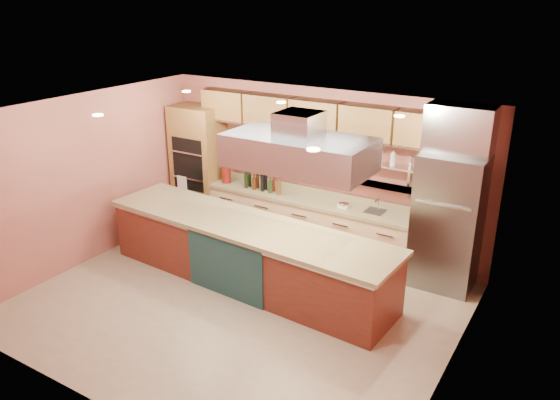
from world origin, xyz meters
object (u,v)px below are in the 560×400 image
Objects in this scene: island at (247,253)px; flower_vase at (226,175)px; kitchen_scale at (344,204)px; refrigerator at (447,222)px; green_canister at (287,143)px; copper_kettle at (265,140)px.

flower_vase is at bearing 138.15° from island.
island is 1.84m from kitchen_scale.
refrigerator is at bearing 0.09° from kitchen_scale.
kitchen_scale is at bearing -10.09° from green_canister.
kitchen_scale is 1.89m from copper_kettle.
refrigerator is at bearing 33.73° from island.
flower_vase is at bearing 179.86° from refrigerator.
copper_kettle reaches higher than kitchen_scale.
kitchen_scale is (-1.71, 0.01, -0.07)m from refrigerator.
green_canister is at bearing 0.00° from copper_kettle.
refrigerator is 11.91× the size of kitchen_scale.
kitchen_scale is (2.42, 0.00, -0.11)m from flower_vase.
copper_kettle is (-0.79, 1.75, 1.29)m from island.
green_canister is (-0.33, 1.75, 1.30)m from island.
refrigerator is 1.71m from kitchen_scale.
copper_kettle is (-1.70, 0.22, 0.81)m from kitchen_scale.
refrigerator reaches higher than copper_kettle.
green_canister is (0.46, 0.00, 0.01)m from copper_kettle.
flower_vase is at bearing -179.57° from kitchen_scale.
flower_vase reaches higher than kitchen_scale.
green_canister is at bearing 10.54° from flower_vase.
flower_vase is (-1.51, 1.53, 0.59)m from island.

